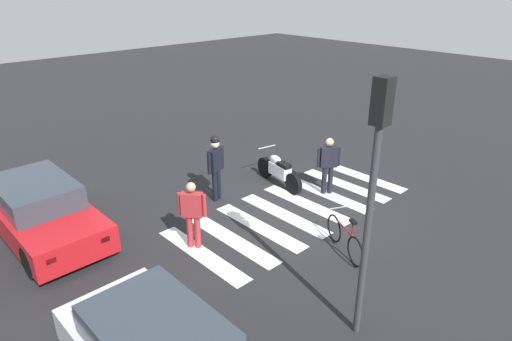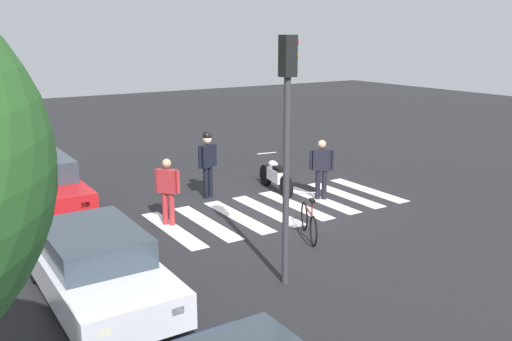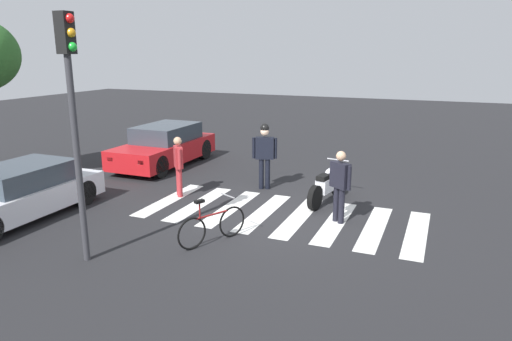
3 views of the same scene
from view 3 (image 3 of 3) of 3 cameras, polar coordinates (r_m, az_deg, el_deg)
The scene contains 10 objects.
ground_plane at distance 11.39m, azimuth 3.03°, elevation -5.45°, with size 60.00×60.00×0.00m, color #232326.
police_motorcycle at distance 12.32m, azimuth 8.71°, elevation -1.83°, with size 2.09×0.68×1.03m.
leaning_bicycle at distance 9.70m, azimuth -5.38°, elevation -6.76°, with size 1.54×0.79×1.00m.
officer_on_foot at distance 13.22m, azimuth 1.06°, elevation 2.44°, with size 0.35×0.68×1.91m.
officer_by_motorcycle at distance 10.79m, azimuth 10.23°, elevation -1.42°, with size 0.44×0.57×1.69m.
pedestrian_bystander at distance 12.75m, azimuth -9.47°, elevation 0.92°, with size 0.54×0.45×1.65m.
crosswalk_stripes at distance 11.39m, azimuth 3.03°, elevation -5.43°, with size 2.94×6.75×0.01m.
car_white_van at distance 12.39m, azimuth -27.15°, elevation -2.49°, with size 4.14×1.73×1.25m.
car_red_convertible at distance 16.44m, azimuth -11.12°, elevation 2.94°, with size 4.25×1.78×1.39m.
traffic_light_pole at distance 8.83m, azimuth -21.56°, elevation 7.87°, with size 0.25×0.33×4.52m.
Camera 3 is at (-10.12, -3.53, 3.87)m, focal length 32.66 mm.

